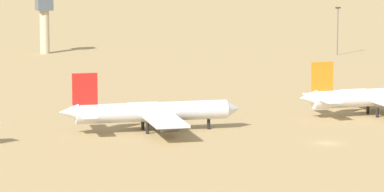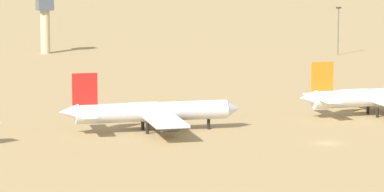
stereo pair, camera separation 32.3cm
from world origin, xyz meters
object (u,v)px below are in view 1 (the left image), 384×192
(parked_jet_orange_3, at_px, (377,97))
(light_pole_west, at_px, (338,27))
(parked_jet_red_2, at_px, (150,112))
(control_tower, at_px, (44,20))

(parked_jet_orange_3, height_order, light_pole_west, light_pole_west)
(parked_jet_orange_3, bearing_deg, parked_jet_red_2, -174.61)
(light_pole_west, bearing_deg, parked_jet_red_2, -132.13)
(parked_jet_red_2, xyz_separation_m, light_pole_west, (104.31, 115.33, 5.06))
(parked_jet_red_2, bearing_deg, control_tower, 91.74)
(parked_jet_red_2, height_order, light_pole_west, light_pole_west)
(light_pole_west, bearing_deg, parked_jet_orange_3, -113.64)
(control_tower, xyz_separation_m, light_pole_west, (90.24, -38.75, -2.08))
(parked_jet_red_2, bearing_deg, parked_jet_orange_3, 8.76)
(parked_jet_orange_3, relative_size, light_pole_west, 2.39)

